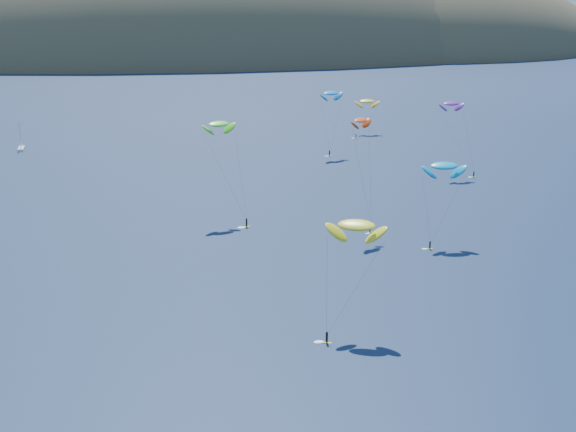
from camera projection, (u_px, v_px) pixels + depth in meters
The scene contains 9 objects.
island at pixel (226, 64), 631.15m from camera, with size 730.00×300.00×210.00m.
sailboat at pixel (21, 147), 269.71m from camera, with size 8.11×7.05×10.23m.
kitesurfer_2 at pixel (356, 225), 130.97m from camera, with size 12.49×11.58×19.84m.
kitesurfer_3 at pixel (219, 124), 190.51m from camera, with size 10.02×15.00×24.69m.
kitesurfer_4 at pixel (331, 93), 259.13m from camera, with size 9.21×8.27×22.14m.
kitesurfer_5 at pixel (444, 166), 174.29m from camera, with size 10.43×9.53×19.21m.
kitesurfer_6 at pixel (451, 104), 233.26m from camera, with size 9.55×9.39×22.59m.
kitesurfer_9 at pixel (361, 120), 180.10m from camera, with size 6.81×8.66×26.89m.
kitesurfer_11 at pixel (367, 101), 296.36m from camera, with size 12.05×13.18×14.07m.
Camera 1 is at (-31.12, -74.58, 56.39)m, focal length 50.00 mm.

